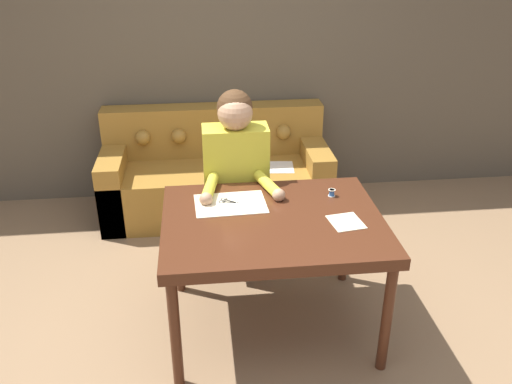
{
  "coord_description": "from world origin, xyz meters",
  "views": [
    {
      "loc": [
        -0.3,
        -2.59,
        2.3
      ],
      "look_at": [
        0.02,
        0.26,
        0.88
      ],
      "focal_mm": 38.0,
      "sensor_mm": 36.0,
      "label": 1
    }
  ],
  "objects_px": {
    "couch": "(216,176)",
    "scissors": "(232,202)",
    "dining_table": "(273,230)",
    "thread_spool": "(332,193)",
    "person": "(236,183)"
  },
  "relations": [
    {
      "from": "couch",
      "to": "scissors",
      "type": "relative_size",
      "value": 7.97
    },
    {
      "from": "dining_table",
      "to": "thread_spool",
      "type": "bearing_deg",
      "value": 30.93
    },
    {
      "from": "dining_table",
      "to": "thread_spool",
      "type": "xyz_separation_m",
      "value": [
        0.4,
        0.24,
        0.1
      ]
    },
    {
      "from": "couch",
      "to": "thread_spool",
      "type": "relative_size",
      "value": 42.6
    },
    {
      "from": "person",
      "to": "scissors",
      "type": "xyz_separation_m",
      "value": [
        -0.06,
        -0.41,
        0.07
      ]
    },
    {
      "from": "scissors",
      "to": "thread_spool",
      "type": "distance_m",
      "value": 0.63
    },
    {
      "from": "dining_table",
      "to": "couch",
      "type": "distance_m",
      "value": 1.68
    },
    {
      "from": "couch",
      "to": "person",
      "type": "xyz_separation_m",
      "value": [
        0.11,
        -0.98,
        0.39
      ]
    },
    {
      "from": "dining_table",
      "to": "person",
      "type": "xyz_separation_m",
      "value": [
        -0.16,
        0.63,
        0.01
      ]
    },
    {
      "from": "person",
      "to": "thread_spool",
      "type": "height_order",
      "value": "person"
    },
    {
      "from": "dining_table",
      "to": "person",
      "type": "distance_m",
      "value": 0.65
    },
    {
      "from": "scissors",
      "to": "couch",
      "type": "bearing_deg",
      "value": 91.93
    },
    {
      "from": "dining_table",
      "to": "couch",
      "type": "height_order",
      "value": "couch"
    },
    {
      "from": "couch",
      "to": "person",
      "type": "bearing_deg",
      "value": -83.81
    },
    {
      "from": "thread_spool",
      "to": "couch",
      "type": "bearing_deg",
      "value": 116.03
    }
  ]
}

